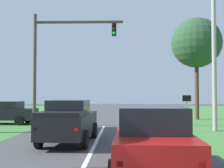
{
  "coord_description": "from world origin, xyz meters",
  "views": [
    {
      "loc": [
        1.11,
        -4.22,
        2.25
      ],
      "look_at": [
        0.66,
        13.45,
        2.9
      ],
      "focal_mm": 47.36,
      "sensor_mm": 36.0,
      "label": 1
    }
  ],
  "objects": [
    {
      "name": "pickup_truck_lead",
      "position": [
        -1.24,
        9.56,
        1.02
      ],
      "size": [
        2.33,
        5.25,
        2.0
      ],
      "color": "black",
      "rests_on": "ground_plane"
    },
    {
      "name": "crossing_suv_far",
      "position": [
        -7.67,
        18.34,
        0.92
      ],
      "size": [
        4.57,
        2.24,
        1.74
      ],
      "color": "black",
      "rests_on": "ground_plane"
    },
    {
      "name": "red_suv_near",
      "position": [
        2.04,
        4.37,
        1.0
      ],
      "size": [
        2.41,
        5.03,
        1.91
      ],
      "color": "#9E1411",
      "rests_on": "ground_plane"
    },
    {
      "name": "traffic_light",
      "position": [
        -3.41,
        16.7,
        5.23
      ],
      "size": [
        6.45,
        0.4,
        8.07
      ],
      "color": "brown",
      "rests_on": "ground_plane"
    },
    {
      "name": "keep_moving_sign",
      "position": [
        5.18,
        13.8,
        1.53
      ],
      "size": [
        0.6,
        0.09,
        2.39
      ],
      "color": "gray",
      "rests_on": "ground_plane"
    },
    {
      "name": "ground_plane",
      "position": [
        0.0,
        9.52,
        0.0
      ],
      "size": [
        120.0,
        120.0,
        0.0
      ],
      "primitive_type": "plane",
      "color": "#424244"
    },
    {
      "name": "oak_tree_right",
      "position": [
        8.2,
        22.95,
        7.01
      ],
      "size": [
        4.6,
        4.6,
        9.34
      ],
      "color": "#4C351E",
      "rests_on": "ground_plane"
    },
    {
      "name": "utility_pole_right",
      "position": [
        7.09,
        14.46,
        4.68
      ],
      "size": [
        0.28,
        0.28,
        9.36
      ],
      "primitive_type": "cylinder",
      "color": "#9E998E",
      "rests_on": "ground_plane"
    }
  ]
}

